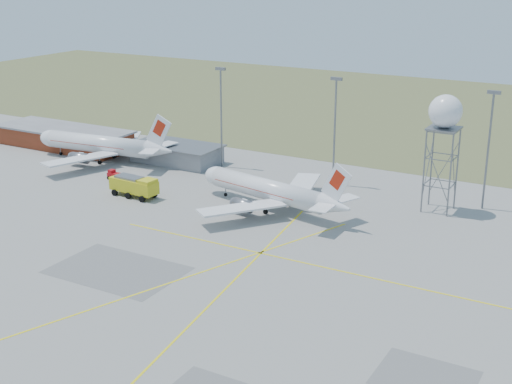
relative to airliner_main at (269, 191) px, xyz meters
The scene contains 12 objects.
ground 49.86m from the airliner_main, 73.80° to the right, with size 400.00×400.00×0.00m, color gray.
grass_strip 93.32m from the airliner_main, 81.44° to the left, with size 400.00×120.00×0.03m, color #535D33.
building_orange 62.76m from the airliner_main, 166.90° to the left, with size 33.00×12.00×4.30m.
building_grey 35.12m from the airliner_main, 152.46° to the left, with size 19.00×10.00×3.90m.
mast_a 29.24m from the airliner_main, 139.21° to the left, with size 2.20×0.50×20.50m.
mast_b 20.59m from the airliner_main, 77.97° to the left, with size 2.20×0.50×20.50m.
mast_c 37.76m from the airliner_main, 29.75° to the left, with size 2.20×0.50×20.50m.
airliner_main is the anchor object (origin of this frame).
airliner_far 46.80m from the airliner_main, 168.38° to the left, with size 33.32×32.26×11.34m.
radar_tower 29.87m from the airliner_main, 28.09° to the left, with size 5.52×5.52×19.98m.
fire_truck 25.05m from the airliner_main, 165.63° to the right, with size 9.61×4.31×3.77m.
baggage_tug 34.87m from the airliner_main, behind, with size 2.43×1.99×1.82m.
Camera 1 is at (41.26, -53.99, 41.03)m, focal length 50.00 mm.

